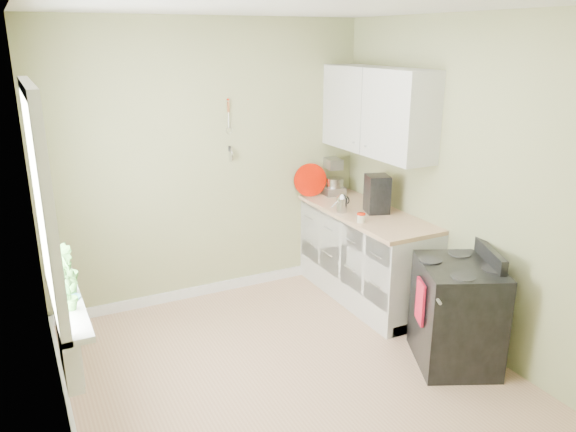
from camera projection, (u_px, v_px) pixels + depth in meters
name	position (u px, v px, depth m)	size (l,w,h in m)	color
floor	(296.00, 383.00, 4.28)	(3.20, 3.60, 0.02)	tan
ceiling	(297.00, 3.00, 3.45)	(3.20, 3.60, 0.02)	white
wall_back	(209.00, 163.00, 5.41)	(3.20, 0.02, 2.70)	tan
wall_left	(45.00, 252.00, 3.17)	(0.02, 3.60, 2.70)	tan
wall_right	(472.00, 187.00, 4.56)	(0.02, 3.60, 2.70)	tan
base_cabinets	(365.00, 257.00, 5.55)	(0.60, 1.60, 0.87)	white
countertop	(367.00, 213.00, 5.41)	(0.64, 1.60, 0.04)	tan
upper_cabinets	(377.00, 111.00, 5.26)	(0.35, 1.40, 0.80)	white
window	(41.00, 204.00, 3.38)	(0.06, 1.14, 1.44)	white
window_sill	(67.00, 302.00, 3.62)	(0.18, 1.14, 0.04)	white
radiator	(69.00, 352.00, 3.66)	(0.12, 0.50, 0.35)	white
wall_utensils	(229.00, 140.00, 5.40)	(0.02, 0.14, 0.58)	tan
stove	(457.00, 313.00, 4.43)	(0.86, 0.87, 0.96)	black
stand_mixer	(331.00, 176.00, 6.00)	(0.26, 0.38, 0.43)	#B2B2B7
kettle	(342.00, 203.00, 5.35)	(0.18, 0.10, 0.18)	silver
coffee_maker	(377.00, 195.00, 5.33)	(0.27, 0.28, 0.36)	black
red_tray	(310.00, 180.00, 5.87)	(0.35, 0.35, 0.02)	#AA0E00
jar	(361.00, 218.00, 5.07)	(0.08, 0.08, 0.08)	beige
plant_a	(69.00, 289.00, 3.43)	(0.15, 0.10, 0.28)	#367028
plant_b	(64.00, 270.00, 3.65)	(0.18, 0.15, 0.33)	#367028
plant_c	(60.00, 261.00, 3.89)	(0.15, 0.15, 0.27)	#367028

